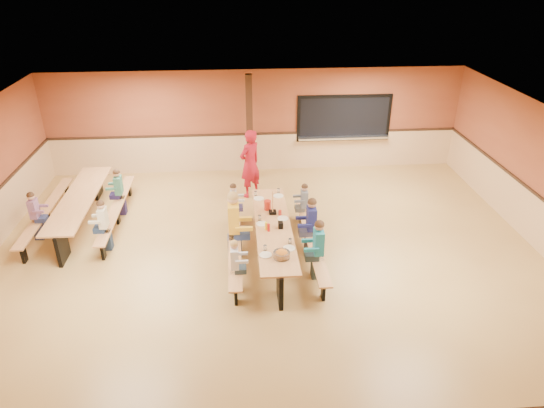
{
  "coord_description": "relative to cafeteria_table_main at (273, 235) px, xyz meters",
  "views": [
    {
      "loc": [
        -0.59,
        -8.62,
        5.85
      ],
      "look_at": [
        0.12,
        0.43,
        1.15
      ],
      "focal_mm": 32.0,
      "sensor_mm": 36.0,
      "label": 1
    }
  ],
  "objects": [
    {
      "name": "seated_child_navy_right",
      "position": [
        0.83,
        0.1,
        0.12
      ],
      "size": [
        0.41,
        0.33,
        1.29
      ],
      "primitive_type": null,
      "color": "#191C53",
      "rests_on": "ground"
    },
    {
      "name": "standing_woman",
      "position": [
        -0.37,
        3.0,
        0.4
      ],
      "size": [
        0.8,
        0.78,
        1.85
      ],
      "primitive_type": "imported",
      "rotation": [
        0.0,
        0.0,
        3.88
      ],
      "color": "#A91323",
      "rests_on": "ground"
    },
    {
      "name": "seated_child_tan_sec",
      "position": [
        -3.65,
        0.57,
        0.06
      ],
      "size": [
        0.35,
        0.29,
        1.18
      ],
      "primitive_type": null,
      "color": "beige",
      "rests_on": "ground"
    },
    {
      "name": "seated_child_char_right",
      "position": [
        0.83,
        1.19,
        0.03
      ],
      "size": [
        0.32,
        0.27,
        1.12
      ],
      "primitive_type": null,
      "color": "#585C63",
      "rests_on": "ground"
    },
    {
      "name": "punch_pitcher",
      "position": [
        -0.07,
        0.75,
        0.32
      ],
      "size": [
        0.16,
        0.16,
        0.22
      ],
      "primitive_type": "cylinder",
      "color": "red",
      "rests_on": "cafeteria_table_main"
    },
    {
      "name": "condiment_mustard",
      "position": [
        -0.16,
        -0.14,
        0.3
      ],
      "size": [
        0.06,
        0.06,
        0.17
      ],
      "primitive_type": "cylinder",
      "color": "yellow",
      "rests_on": "cafeteria_table_main"
    },
    {
      "name": "seated_adult_yellow",
      "position": [
        -0.83,
        0.11,
        0.22
      ],
      "size": [
        0.5,
        0.41,
        1.49
      ],
      "primitive_type": null,
      "color": "gold",
      "rests_on": "ground"
    },
    {
      "name": "table_paddle",
      "position": [
        0.03,
        0.56,
        0.35
      ],
      "size": [
        0.16,
        0.16,
        0.56
      ],
      "color": "black",
      "rests_on": "cafeteria_table_main"
    },
    {
      "name": "room_envelope",
      "position": [
        -0.13,
        -0.21,
        0.16
      ],
      "size": [
        12.04,
        10.04,
        3.02
      ],
      "color": "brown",
      "rests_on": "ground"
    },
    {
      "name": "ground",
      "position": [
        -0.13,
        -0.21,
        -0.53
      ],
      "size": [
        12.0,
        12.0,
        0.0
      ],
      "primitive_type": "plane",
      "color": "olive",
      "rests_on": "ground"
    },
    {
      "name": "seated_child_purple_sec",
      "position": [
        -5.3,
        1.14,
        0.05
      ],
      "size": [
        0.34,
        0.28,
        1.16
      ],
      "primitive_type": null,
      "color": "#7D5170",
      "rests_on": "ground"
    },
    {
      "name": "condiment_ketchup",
      "position": [
        -0.11,
        -0.2,
        0.3
      ],
      "size": [
        0.06,
        0.06,
        0.17
      ],
      "primitive_type": "cylinder",
      "color": "#B2140F",
      "rests_on": "cafeteria_table_main"
    },
    {
      "name": "kitchen_pass_through",
      "position": [
        2.47,
        4.75,
        0.96
      ],
      "size": [
        2.78,
        0.28,
        1.38
      ],
      "color": "black",
      "rests_on": "ground"
    },
    {
      "name": "cafeteria_table_main",
      "position": [
        0.0,
        0.0,
        0.0
      ],
      "size": [
        1.91,
        3.7,
        0.74
      ],
      "color": "#BC804A",
      "rests_on": "ground"
    },
    {
      "name": "seated_child_teal_right",
      "position": [
        0.82,
        -0.84,
        0.11
      ],
      "size": [
        0.4,
        0.33,
        1.28
      ],
      "primitive_type": null,
      "color": "teal",
      "rests_on": "ground"
    },
    {
      "name": "place_settings",
      "position": [
        -0.0,
        0.0,
        0.27
      ],
      "size": [
        0.65,
        3.3,
        0.11
      ],
      "primitive_type": null,
      "color": "beige",
      "rests_on": "cafeteria_table_main"
    },
    {
      "name": "structural_post",
      "position": [
        -0.33,
        4.19,
        0.97
      ],
      "size": [
        0.18,
        0.18,
        3.0
      ],
      "primitive_type": "cube",
      "color": "black",
      "rests_on": "ground"
    },
    {
      "name": "chip_bowl",
      "position": [
        0.06,
        -1.2,
        0.29
      ],
      "size": [
        0.32,
        0.32,
        0.15
      ],
      "primitive_type": null,
      "color": "orange",
      "rests_on": "cafeteria_table_main"
    },
    {
      "name": "seated_child_white_left",
      "position": [
        -0.83,
        -1.17,
        0.04
      ],
      "size": [
        0.33,
        0.27,
        1.13
      ],
      "primitive_type": null,
      "color": "silver",
      "rests_on": "ground"
    },
    {
      "name": "cafeteria_table_second",
      "position": [
        -4.47,
        1.73,
        0.0
      ],
      "size": [
        1.91,
        3.7,
        0.74
      ],
      "color": "#BC804A",
      "rests_on": "ground"
    },
    {
      "name": "seated_child_grey_left",
      "position": [
        -0.83,
        1.34,
        0.03
      ],
      "size": [
        0.32,
        0.26,
        1.12
      ],
      "primitive_type": null,
      "color": "#BDBDBD",
      "rests_on": "ground"
    },
    {
      "name": "napkin_dispenser",
      "position": [
        0.15,
        -0.08,
        0.28
      ],
      "size": [
        0.1,
        0.14,
        0.13
      ],
      "primitive_type": "cube",
      "color": "black",
      "rests_on": "cafeteria_table_main"
    },
    {
      "name": "seated_child_green_sec",
      "position": [
        -3.65,
        2.22,
        0.07
      ],
      "size": [
        0.36,
        0.29,
        1.19
      ],
      "primitive_type": null,
      "color": "#3C7E6A",
      "rests_on": "ground"
    }
  ]
}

